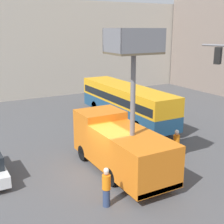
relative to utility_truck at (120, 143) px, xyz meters
The scene contains 6 objects.
ground_plane 1.96m from the utility_truck, behind, with size 120.00×120.00×0.00m, color #4C4C4F.
building_backdrop_far 25.29m from the utility_truck, 92.49° to the left, with size 44.00×10.00×10.45m.
utility_truck is the anchor object (origin of this frame).
city_bus 9.34m from the utility_truck, 56.41° to the left, with size 2.51×11.14×2.97m.
road_worker_near_truck 3.57m from the utility_truck, 130.32° to the right, with size 0.38×0.38×1.83m.
road_worker_directing 3.86m from the utility_truck, ahead, with size 0.38×0.38×1.79m.
Camera 1 is at (-6.87, -13.45, 7.60)m, focal length 50.00 mm.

